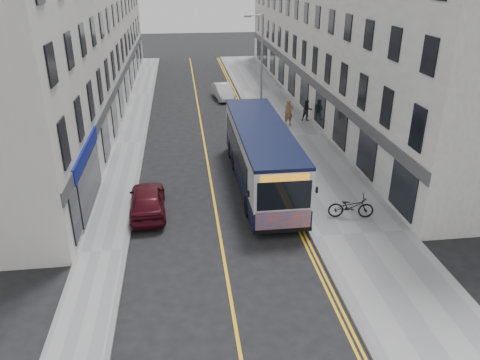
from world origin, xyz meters
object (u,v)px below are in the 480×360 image
object	(u,v)px
car_maroon	(147,200)
car_white	(223,91)
streetlamp	(261,69)
pedestrian_near	(289,113)
bicycle	(351,207)
city_bus	(261,154)
pedestrian_far	(307,110)

from	to	relation	value
car_maroon	car_white	bearing A→B (deg)	-107.51
streetlamp	car_white	world-z (taller)	streetlamp
car_white	car_maroon	xyz separation A→B (m)	(-5.61, -20.94, 0.04)
pedestrian_near	car_maroon	world-z (taller)	pedestrian_near
bicycle	car_maroon	xyz separation A→B (m)	(-9.41, 1.84, 0.03)
streetlamp	pedestrian_near	distance (m)	4.00
city_bus	pedestrian_far	size ratio (longest dim) A/B	6.91
city_bus	streetlamp	bearing A→B (deg)	80.95
pedestrian_near	city_bus	bearing A→B (deg)	-123.00
city_bus	car_white	world-z (taller)	city_bus
streetlamp	city_bus	distance (m)	9.85
city_bus	pedestrian_far	distance (m)	11.88
streetlamp	city_bus	bearing A→B (deg)	-99.05
streetlamp	pedestrian_far	distance (m)	5.29
city_bus	pedestrian_far	world-z (taller)	city_bus
city_bus	bicycle	size ratio (longest dim) A/B	5.37
streetlamp	car_white	bearing A→B (deg)	101.23
streetlamp	city_bus	world-z (taller)	streetlamp
bicycle	pedestrian_far	distance (m)	15.06
pedestrian_near	car_white	world-z (taller)	pedestrian_near
pedestrian_near	pedestrian_far	distance (m)	1.81
pedestrian_far	car_maroon	size ratio (longest dim) A/B	0.40
bicycle	car_maroon	bearing A→B (deg)	87.44
city_bus	bicycle	world-z (taller)	city_bus
city_bus	car_white	bearing A→B (deg)	90.93
streetlamp	pedestrian_far	size ratio (longest dim) A/B	4.87
car_white	city_bus	bearing A→B (deg)	-96.06
streetlamp	pedestrian_far	xyz separation A→B (m)	(3.83, 1.19, -3.44)
car_white	streetlamp	bearing A→B (deg)	-85.75
city_bus	pedestrian_far	bearing A→B (deg)	63.29
streetlamp	car_maroon	world-z (taller)	streetlamp
streetlamp	pedestrian_near	size ratio (longest dim) A/B	4.19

